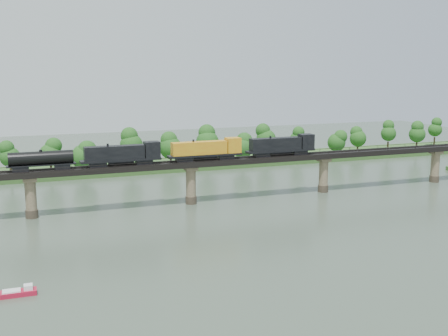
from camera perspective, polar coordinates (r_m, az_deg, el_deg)
name	(u,v)px	position (r m, az deg, el deg)	size (l,w,h in m)	color
ground	(233,235)	(121.87, 0.88, -6.83)	(400.00, 400.00, 0.00)	#364537
far_bank	(145,166)	(201.06, -8.05, 0.17)	(300.00, 24.00, 1.60)	#2B5020
bridge	(191,183)	(147.94, -3.38, -1.58)	(236.00, 30.00, 11.50)	#473A2D
bridge_superstructure	(191,160)	(146.76, -3.41, 0.84)	(220.00, 4.90, 0.75)	black
far_treeline	(123,147)	(193.85, -10.18, 2.13)	(289.06, 17.54, 13.60)	#382619
freight_train	(179,151)	(145.47, -4.64, 1.69)	(81.18, 3.16, 5.59)	black
motorboat	(18,292)	(96.95, -20.16, -11.75)	(5.76, 2.14, 1.61)	#AD132E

